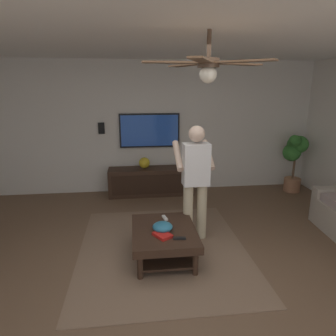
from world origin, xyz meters
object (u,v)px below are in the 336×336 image
(media_console, at_px, (151,181))
(tv, at_px, (150,131))
(coffee_table, at_px, (164,237))
(bowl, at_px, (163,227))
(person_standing, at_px, (195,176))
(ceiling_fan, at_px, (208,66))
(remote_black, at_px, (179,238))
(potted_plant_tall, at_px, (295,154))
(remote_white, at_px, (165,218))
(wall_speaker_right, at_px, (101,128))
(vase_round, at_px, (144,163))
(book, at_px, (163,235))
(wall_speaker_left, at_px, (197,131))

(media_console, relative_size, tv, 1.40)
(coffee_table, bearing_deg, bowl, 153.60)
(person_standing, height_order, ceiling_fan, ceiling_fan)
(media_console, distance_m, remote_black, 2.68)
(bowl, bearing_deg, ceiling_fan, -149.93)
(person_standing, bearing_deg, tv, 11.24)
(potted_plant_tall, bearing_deg, remote_white, 123.76)
(bowl, bearing_deg, media_console, -0.45)
(wall_speaker_right, bearing_deg, tv, -90.79)
(bowl, height_order, wall_speaker_right, wall_speaker_right)
(person_standing, bearing_deg, vase_round, 16.14)
(person_standing, distance_m, book, 0.99)
(tv, relative_size, remote_white, 8.07)
(person_standing, height_order, vase_round, person_standing)
(media_console, relative_size, wall_speaker_right, 7.73)
(bowl, distance_m, remote_white, 0.36)
(ceiling_fan, bearing_deg, vase_round, 8.62)
(coffee_table, distance_m, wall_speaker_right, 3.00)
(bowl, xyz_separation_m, wall_speaker_left, (2.69, -0.99, 0.78))
(media_console, height_order, wall_speaker_left, wall_speaker_left)
(bowl, height_order, remote_black, bowl)
(coffee_table, distance_m, vase_round, 2.45)
(potted_plant_tall, height_order, remote_white, potted_plant_tall)
(person_standing, height_order, remote_white, person_standing)
(bowl, relative_size, remote_black, 1.67)
(wall_speaker_left, relative_size, wall_speaker_right, 1.00)
(media_console, bearing_deg, person_standing, 14.51)
(tv, height_order, vase_round, tv)
(media_console, height_order, remote_black, media_console)
(tv, bearing_deg, vase_round, -30.93)
(book, bearing_deg, wall_speaker_left, -51.17)
(coffee_table, xyz_separation_m, wall_speaker_left, (2.65, -0.97, 0.94))
(bowl, bearing_deg, remote_black, -142.91)
(ceiling_fan, bearing_deg, media_console, 6.31)
(coffee_table, bearing_deg, remote_black, -151.32)
(potted_plant_tall, relative_size, wall_speaker_right, 5.49)
(remote_black, bearing_deg, media_console, 98.74)
(book, bearing_deg, potted_plant_tall, -82.38)
(coffee_table, relative_size, remote_white, 6.67)
(coffee_table, xyz_separation_m, ceiling_fan, (-0.66, -0.33, 2.02))
(ceiling_fan, bearing_deg, potted_plant_tall, -41.89)
(wall_speaker_right, distance_m, ceiling_fan, 3.69)
(potted_plant_tall, bearing_deg, person_standing, 125.77)
(media_console, height_order, bowl, media_console)
(wall_speaker_left, bearing_deg, wall_speaker_right, 90.00)
(coffee_table, height_order, remote_white, remote_white)
(book, bearing_deg, bowl, -37.61)
(vase_round, bearing_deg, remote_black, -173.96)
(media_console, relative_size, book, 7.73)
(tv, bearing_deg, wall_speaker_right, -90.79)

